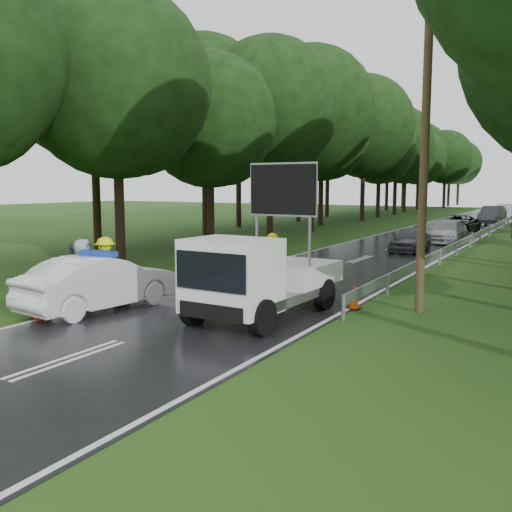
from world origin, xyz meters
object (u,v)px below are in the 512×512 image
Objects in this scene: barrier at (252,265)px; queue_car_third at (457,224)px; police_sedan at (100,283)px; civilian at (268,276)px; queue_car_fourth at (492,215)px; queue_car_first at (410,240)px; queue_car_second at (447,232)px; officer at (272,265)px; work_truck at (258,277)px.

queue_car_third is (2.04, 26.71, -0.17)m from barrier.
civilian is (3.89, 2.91, 0.10)m from police_sedan.
queue_car_third is at bearing -93.13° from queue_car_fourth.
queue_car_fourth is (1.22, 40.06, -0.06)m from civilian.
queue_car_fourth reaches higher than barrier.
queue_car_third is (0.06, 13.22, 0.03)m from queue_car_first.
queue_car_first is 0.76× the size of queue_car_fourth.
queue_car_fourth is at bearing 90.96° from queue_car_second.
queue_car_third is at bearing -131.79° from officer.
officer is 0.44× the size of queue_car_second.
civilian reaches higher than police_sedan.
civilian reaches higher than barrier.
officer is at bearing -120.42° from police_sedan.
police_sedan is 1.04× the size of queue_car_second.
civilian reaches higher than queue_car_third.
work_truck is 30.43m from queue_car_third.
queue_car_fourth is at bearing 90.98° from queue_car_third.
officer reaches higher than queue_car_first.
queue_car_first is at bearing 65.94° from civilian.
barrier is (2.08, 5.07, 0.06)m from police_sedan.
queue_car_fourth reaches higher than queue_car_second.
work_truck reaches higher than queue_car_fourth.
queue_car_fourth is at bearing -89.56° from police_sedan.
officer is 1.49m from civilian.
barrier is 2.82m from civilian.
work_truck is 2.58× the size of officer.
barrier is at bearing 124.57° from work_truck.
police_sedan is 5.38m from officer.
work_truck is at bearing -155.87° from police_sedan.
civilian reaches higher than queue_car_fourth.
civilian is 40.07m from queue_car_fourth.
police_sedan is at bearing -91.37° from queue_car_third.
civilian is at bearing -84.45° from queue_car_third.
work_truck is 3.13m from officer.
police_sedan is at bearing -99.02° from queue_car_second.
officer is at bearing 113.73° from work_truck.
queue_car_first is at bearing 93.64° from work_truck.
queue_car_first is (1.98, 13.49, -0.20)m from barrier.
queue_car_second is at bearing -89.12° from queue_car_fourth.
queue_car_first is (-0.35, 17.21, -0.48)m from work_truck.
queue_car_third is (0.84, 27.51, -0.35)m from officer.
police_sedan is 32.04m from queue_car_third.
queue_car_second is at bearing -93.78° from police_sedan.
queue_car_second is (1.49, 20.30, -0.34)m from officer.
civilian is at bearing -136.00° from police_sedan.
queue_car_second is (0.36, 23.21, -0.44)m from work_truck.
queue_car_first is at bearing -133.18° from officer.
queue_car_third is 11.23m from queue_car_fourth.
police_sedan is 0.98× the size of queue_car_fourth.
queue_car_fourth is (1.82, 38.70, -0.20)m from officer.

